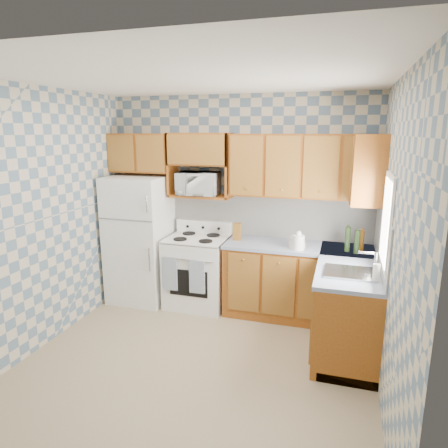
{
  "coord_description": "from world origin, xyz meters",
  "views": [
    {
      "loc": [
        1.28,
        -3.36,
        2.25
      ],
      "look_at": [
        0.05,
        0.75,
        1.25
      ],
      "focal_mm": 32.0,
      "sensor_mm": 36.0,
      "label": 1
    }
  ],
  "objects": [
    {
      "name": "food_containers",
      "position": [
        0.81,
        1.19,
        0.98
      ],
      "size": [
        0.19,
        0.19,
        0.13
      ],
      "primitive_type": null,
      "color": "beige",
      "rests_on": "countertop_back"
    },
    {
      "name": "microwave",
      "position": [
        -0.49,
        1.42,
        1.6
      ],
      "size": [
        0.55,
        0.39,
        0.29
      ],
      "primitive_type": "imported",
      "rotation": [
        0.0,
        0.0,
        0.06
      ],
      "color": "white",
      "rests_on": "microwave_shelf"
    },
    {
      "name": "sink",
      "position": [
        1.4,
        0.45,
        0.93
      ],
      "size": [
        0.48,
        0.4,
        0.03
      ],
      "primitive_type": "cube",
      "color": "#B7B7BC",
      "rests_on": "countertop_right"
    },
    {
      "name": "backguard",
      "position": [
        -0.47,
        1.55,
        1.0
      ],
      "size": [
        0.76,
        0.08,
        0.17
      ],
      "primitive_type": "cube",
      "color": "white",
      "rests_on": "cooktop"
    },
    {
      "name": "base_cabinets_back",
      "position": [
        0.82,
        1.3,
        0.44
      ],
      "size": [
        1.75,
        0.6,
        0.88
      ],
      "primitive_type": "cube",
      "color": "brown",
      "rests_on": "floor"
    },
    {
      "name": "upper_cabinets_back",
      "position": [
        0.82,
        1.44,
        1.85
      ],
      "size": [
        1.75,
        0.33,
        0.74
      ],
      "primitive_type": "cube",
      "color": "brown",
      "rests_on": "back_wall"
    },
    {
      "name": "backsplash_back",
      "position": [
        0.4,
        1.59,
        1.2
      ],
      "size": [
        2.6,
        0.02,
        0.56
      ],
      "primitive_type": "cube",
      "color": "silver",
      "rests_on": "back_wall"
    },
    {
      "name": "refrigerator",
      "position": [
        -1.27,
        1.25,
        0.84
      ],
      "size": [
        0.75,
        0.7,
        1.68
      ],
      "primitive_type": "cube",
      "color": "white",
      "rests_on": "floor"
    },
    {
      "name": "countertop_right",
      "position": [
        1.4,
        0.8,
        0.9
      ],
      "size": [
        0.63,
        1.6,
        0.04
      ],
      "primitive_type": "cube",
      "color": "slate",
      "rests_on": "base_cabinets_right"
    },
    {
      "name": "right_wall",
      "position": [
        1.7,
        0.0,
        1.35
      ],
      "size": [
        0.02,
        3.2,
        2.7
      ],
      "primitive_type": "cube",
      "color": "slate",
      "rests_on": "ground"
    },
    {
      "name": "bottle_2",
      "position": [
        1.52,
        1.25,
        1.04
      ],
      "size": [
        0.06,
        0.06,
        0.24
      ],
      "primitive_type": "cylinder",
      "color": "#54310C",
      "rests_on": "countertop_back"
    },
    {
      "name": "back_wall",
      "position": [
        0.0,
        1.6,
        1.35
      ],
      "size": [
        3.4,
        0.02,
        2.7
      ],
      "primitive_type": "cube",
      "color": "slate",
      "rests_on": "ground"
    },
    {
      "name": "knife_block",
      "position": [
        0.05,
        1.33,
        1.03
      ],
      "size": [
        0.1,
        0.1,
        0.21
      ],
      "primitive_type": "cube",
      "rotation": [
        0.0,
        0.0,
        0.04
      ],
      "color": "brown",
      "rests_on": "countertop_back"
    },
    {
      "name": "cooktop",
      "position": [
        -0.47,
        1.28,
        0.91
      ],
      "size": [
        0.76,
        0.65,
        0.02
      ],
      "primitive_type": "cube",
      "color": "silver",
      "rests_on": "stove_body"
    },
    {
      "name": "backsplash_right",
      "position": [
        1.69,
        0.8,
        1.2
      ],
      "size": [
        0.02,
        1.6,
        0.56
      ],
      "primitive_type": "cube",
      "color": "silver",
      "rests_on": "right_wall"
    },
    {
      "name": "microwave_shelf",
      "position": [
        -0.47,
        1.44,
        1.44
      ],
      "size": [
        0.8,
        0.33,
        0.03
      ],
      "primitive_type": "cube",
      "color": "brown",
      "rests_on": "back_wall"
    },
    {
      "name": "floor",
      "position": [
        0.0,
        0.0,
        0.0
      ],
      "size": [
        3.4,
        3.4,
        0.0
      ],
      "primitive_type": "plane",
      "color": "#917B5B",
      "rests_on": "ground"
    },
    {
      "name": "electric_kettle",
      "position": [
        0.83,
        1.11,
        1.01
      ],
      "size": [
        0.13,
        0.13,
        0.17
      ],
      "primitive_type": "cylinder",
      "color": "white",
      "rests_on": "countertop_back"
    },
    {
      "name": "upper_cabinets_right",
      "position": [
        1.53,
        1.25,
        1.85
      ],
      "size": [
        0.33,
        0.7,
        0.74
      ],
      "primitive_type": "cube",
      "color": "brown",
      "rests_on": "right_wall"
    },
    {
      "name": "countertop_back",
      "position": [
        0.82,
        1.3,
        0.9
      ],
      "size": [
        1.77,
        0.63,
        0.04
      ],
      "primitive_type": "cube",
      "color": "slate",
      "rests_on": "base_cabinets_back"
    },
    {
      "name": "window",
      "position": [
        1.69,
        0.45,
        1.45
      ],
      "size": [
        0.02,
        0.66,
        0.86
      ],
      "primitive_type": "cube",
      "color": "white",
      "rests_on": "right_wall"
    },
    {
      "name": "upper_cabinets_fridge",
      "position": [
        -1.29,
        1.44,
        1.97
      ],
      "size": [
        0.82,
        0.33,
        0.5
      ],
      "primitive_type": "cube",
      "color": "brown",
      "rests_on": "back_wall"
    },
    {
      "name": "base_cabinets_right",
      "position": [
        1.4,
        0.8,
        0.44
      ],
      "size": [
        0.6,
        1.6,
        0.88
      ],
      "primitive_type": "cube",
      "color": "brown",
      "rests_on": "floor"
    },
    {
      "name": "dish_towel_left",
      "position": [
        -0.71,
        0.93,
        0.52
      ],
      "size": [
        0.2,
        0.02,
        0.42
      ],
      "primitive_type": "cube",
      "color": "navy",
      "rests_on": "stove_body"
    },
    {
      "name": "stove_body",
      "position": [
        -0.47,
        1.28,
        0.45
      ],
      "size": [
        0.76,
        0.65,
        0.9
      ],
      "primitive_type": "cube",
      "color": "white",
      "rests_on": "floor"
    },
    {
      "name": "bottle_1",
      "position": [
        1.47,
        1.15,
        1.05
      ],
      "size": [
        0.06,
        0.06,
        0.26
      ],
      "primitive_type": "cylinder",
      "color": "black",
      "rests_on": "countertop_back"
    },
    {
      "name": "soap_bottle",
      "position": [
        1.62,
        0.28,
        1.01
      ],
      "size": [
        0.06,
        0.06,
        0.17
      ],
      "primitive_type": "cylinder",
      "color": "beige",
      "rests_on": "countertop_right"
    },
    {
      "name": "dish_towel_right",
      "position": [
        -0.35,
        0.93,
        0.52
      ],
      "size": [
        0.2,
        0.02,
        0.42
      ],
      "primitive_type": "cube",
      "color": "navy",
      "rests_on": "stove_body"
    },
    {
      "name": "bottle_0",
      "position": [
        1.37,
        1.21,
        1.06
      ],
      "size": [
        0.06,
        0.06,
        0.28
      ],
      "primitive_type": "cylinder",
      "color": "black",
      "rests_on": "countertop_back"
    }
  ]
}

